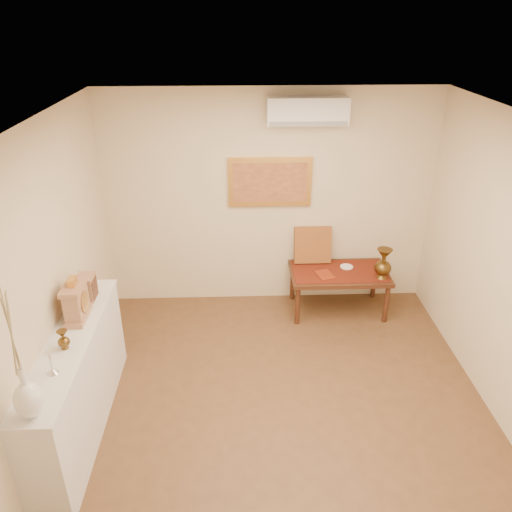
{
  "coord_description": "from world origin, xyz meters",
  "views": [
    {
      "loc": [
        -0.39,
        -3.49,
        3.47
      ],
      "look_at": [
        -0.21,
        1.15,
        1.15
      ],
      "focal_mm": 35.0,
      "sensor_mm": 36.0,
      "label": 1
    }
  ],
  "objects_px": {
    "mantel_clock": "(76,301)",
    "wooden_chest": "(87,287)",
    "white_vase": "(17,356)",
    "brass_urn_tall": "(384,261)",
    "low_table": "(339,276)",
    "display_ledge": "(78,384)"
  },
  "relations": [
    {
      "from": "white_vase",
      "to": "wooden_chest",
      "type": "xyz_separation_m",
      "value": [
        -0.02,
        1.53,
        -0.38
      ]
    },
    {
      "from": "mantel_clock",
      "to": "wooden_chest",
      "type": "height_order",
      "value": "mantel_clock"
    },
    {
      "from": "display_ledge",
      "to": "mantel_clock",
      "type": "distance_m",
      "value": 0.73
    },
    {
      "from": "white_vase",
      "to": "mantel_clock",
      "type": "relative_size",
      "value": 2.47
    },
    {
      "from": "white_vase",
      "to": "display_ledge",
      "type": "bearing_deg",
      "value": 90.94
    },
    {
      "from": "white_vase",
      "to": "wooden_chest",
      "type": "relative_size",
      "value": 4.14
    },
    {
      "from": "brass_urn_tall",
      "to": "wooden_chest",
      "type": "relative_size",
      "value": 1.88
    },
    {
      "from": "white_vase",
      "to": "low_table",
      "type": "height_order",
      "value": "white_vase"
    },
    {
      "from": "brass_urn_tall",
      "to": "wooden_chest",
      "type": "distance_m",
      "value": 3.34
    },
    {
      "from": "brass_urn_tall",
      "to": "mantel_clock",
      "type": "height_order",
      "value": "mantel_clock"
    },
    {
      "from": "wooden_chest",
      "to": "mantel_clock",
      "type": "bearing_deg",
      "value": -89.06
    },
    {
      "from": "brass_urn_tall",
      "to": "wooden_chest",
      "type": "height_order",
      "value": "wooden_chest"
    },
    {
      "from": "display_ledge",
      "to": "mantel_clock",
      "type": "bearing_deg",
      "value": 90.02
    },
    {
      "from": "brass_urn_tall",
      "to": "display_ledge",
      "type": "height_order",
      "value": "brass_urn_tall"
    },
    {
      "from": "brass_urn_tall",
      "to": "mantel_clock",
      "type": "bearing_deg",
      "value": -156.25
    },
    {
      "from": "white_vase",
      "to": "brass_urn_tall",
      "type": "bearing_deg",
      "value": 39.43
    },
    {
      "from": "brass_urn_tall",
      "to": "display_ledge",
      "type": "relative_size",
      "value": 0.23
    },
    {
      "from": "white_vase",
      "to": "mantel_clock",
      "type": "height_order",
      "value": "white_vase"
    },
    {
      "from": "brass_urn_tall",
      "to": "wooden_chest",
      "type": "bearing_deg",
      "value": -161.6
    },
    {
      "from": "white_vase",
      "to": "wooden_chest",
      "type": "bearing_deg",
      "value": 90.75
    },
    {
      "from": "white_vase",
      "to": "low_table",
      "type": "distance_m",
      "value": 3.96
    },
    {
      "from": "display_ledge",
      "to": "low_table",
      "type": "relative_size",
      "value": 1.68
    }
  ]
}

